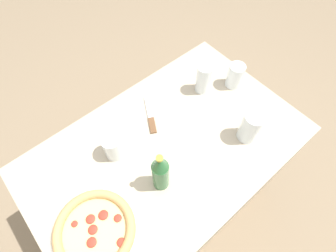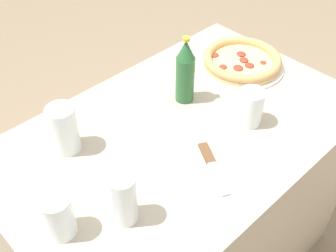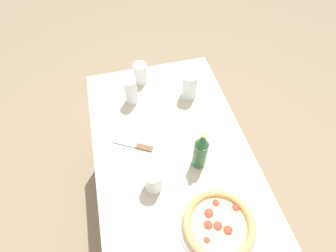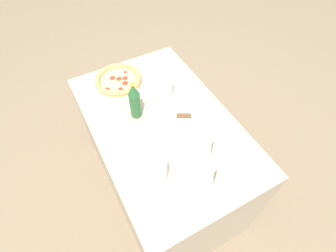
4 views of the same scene
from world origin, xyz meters
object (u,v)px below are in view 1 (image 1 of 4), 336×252
glass_water (113,147)px  glass_cola (250,128)px  beer_bottle (160,172)px  glass_red_wine (203,80)px  knife (150,116)px  pizza_margherita (95,230)px  glass_mango_juice (235,76)px

glass_water → glass_cola: size_ratio=0.80×
beer_bottle → glass_water: bearing=105.6°
glass_red_wine → glass_water: glass_red_wine is taller
glass_red_wine → knife: size_ratio=0.80×
beer_bottle → pizza_margherita: bearing=177.9°
pizza_margherita → glass_cola: size_ratio=2.08×
glass_mango_juice → beer_bottle: size_ratio=0.52×
pizza_margherita → glass_mango_juice: glass_mango_juice is taller
pizza_margherita → glass_cola: glass_cola is taller
pizza_margherita → beer_bottle: (0.27, -0.01, 0.08)m
glass_mango_juice → beer_bottle: (-0.55, -0.15, 0.05)m
glass_mango_juice → beer_bottle: beer_bottle is taller
glass_mango_juice → glass_water: 0.61m
pizza_margherita → glass_mango_juice: (0.81, 0.14, 0.03)m
glass_mango_juice → glass_cola: 0.27m
pizza_margherita → glass_cola: bearing=-7.0°
glass_red_wine → beer_bottle: (-0.42, -0.22, 0.04)m
glass_water → knife: (0.21, 0.05, -0.05)m
glass_cola → pizza_margherita: bearing=173.0°
glass_red_wine → beer_bottle: beer_bottle is taller
glass_red_wine → knife: glass_red_wine is taller
glass_mango_juice → glass_water: (-0.60, 0.06, -0.00)m
knife → pizza_margherita: bearing=-150.1°
pizza_margherita → knife: bearing=29.9°
glass_water → beer_bottle: size_ratio=0.51×
glass_red_wine → pizza_margherita: bearing=-163.2°
knife → beer_bottle: bearing=-120.8°
glass_red_wine → knife: 0.28m
glass_red_wine → beer_bottle: size_ratio=0.64×
glass_water → glass_cola: bearing=-32.0°
glass_mango_juice → beer_bottle: bearing=-164.8°
glass_cola → knife: glass_cola is taller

